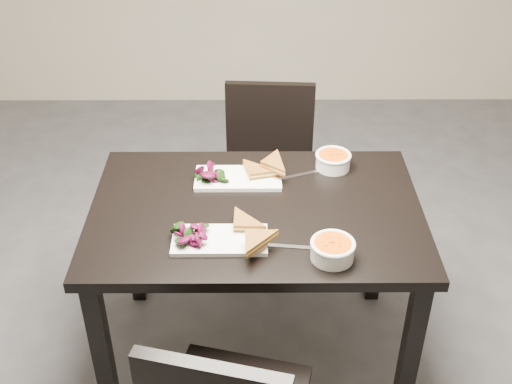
# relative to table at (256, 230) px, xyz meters

# --- Properties ---
(ground) EXTENTS (5.00, 5.00, 0.00)m
(ground) POSITION_rel_table_xyz_m (-0.00, -0.09, -0.65)
(ground) COLOR #47474C
(ground) RESTS_ON ground
(table) EXTENTS (1.20, 0.80, 0.75)m
(table) POSITION_rel_table_xyz_m (0.00, 0.00, 0.00)
(table) COLOR black
(table) RESTS_ON ground
(chair_far) EXTENTS (0.45, 0.45, 0.85)m
(chair_far) POSITION_rel_table_xyz_m (0.06, 0.74, -0.17)
(chair_far) COLOR black
(chair_far) RESTS_ON ground
(plate_near) EXTENTS (0.32, 0.16, 0.02)m
(plate_near) POSITION_rel_table_xyz_m (-0.12, -0.19, 0.11)
(plate_near) COLOR white
(plate_near) RESTS_ON table
(sandwich_near) EXTENTS (0.16, 0.12, 0.05)m
(sandwich_near) POSITION_rel_table_xyz_m (-0.06, -0.18, 0.14)
(sandwich_near) COLOR #AA6C23
(sandwich_near) RESTS_ON plate_near
(salad_near) EXTENTS (0.10, 0.09, 0.04)m
(salad_near) POSITION_rel_table_xyz_m (-0.22, -0.19, 0.14)
(salad_near) COLOR black
(salad_near) RESTS_ON plate_near
(soup_bowl_near) EXTENTS (0.15, 0.15, 0.07)m
(soup_bowl_near) POSITION_rel_table_xyz_m (0.25, -0.28, 0.14)
(soup_bowl_near) COLOR white
(soup_bowl_near) RESTS_ON table
(cutlery_near) EXTENTS (0.18, 0.04, 0.00)m
(cutlery_near) POSITION_rel_table_xyz_m (0.11, -0.22, 0.10)
(cutlery_near) COLOR silver
(cutlery_near) RESTS_ON table
(plate_far) EXTENTS (0.33, 0.17, 0.02)m
(plate_far) POSITION_rel_table_xyz_m (-0.07, 0.18, 0.11)
(plate_far) COLOR white
(plate_far) RESTS_ON table
(sandwich_far) EXTENTS (0.19, 0.16, 0.05)m
(sandwich_far) POSITION_rel_table_xyz_m (-0.00, 0.17, 0.14)
(sandwich_far) COLOR #AA6C23
(sandwich_far) RESTS_ON plate_far
(salad_far) EXTENTS (0.10, 0.09, 0.05)m
(salad_far) POSITION_rel_table_xyz_m (-0.17, 0.18, 0.14)
(salad_far) COLOR black
(salad_far) RESTS_ON plate_far
(soup_bowl_far) EXTENTS (0.14, 0.14, 0.06)m
(soup_bowl_far) POSITION_rel_table_xyz_m (0.30, 0.27, 0.13)
(soup_bowl_far) COLOR white
(soup_bowl_far) RESTS_ON table
(cutlery_far) EXTENTS (0.17, 0.08, 0.00)m
(cutlery_far) POSITION_rel_table_xyz_m (0.16, 0.21, 0.10)
(cutlery_far) COLOR silver
(cutlery_far) RESTS_ON table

